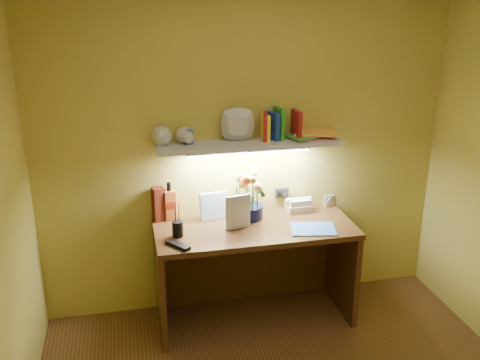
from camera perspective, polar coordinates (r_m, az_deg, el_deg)
name	(u,v)px	position (r m, az deg, el deg)	size (l,w,h in m)	color
desk	(254,273)	(3.93, 1.55, -9.91)	(1.40, 0.60, 0.75)	#341D0E
flower_bouquet	(250,196)	(3.83, 1.05, -1.73)	(0.21, 0.21, 0.34)	#080F38
telephone	(299,204)	(4.02, 6.29, -2.55)	(0.18, 0.14, 0.11)	beige
desk_clock	(330,201)	(4.14, 9.53, -2.18)	(0.09, 0.04, 0.09)	silver
whisky_bottle	(170,201)	(3.85, -7.52, -2.24)	(0.08, 0.08, 0.28)	#B75320
whisky_box	(159,204)	(3.85, -8.67, -2.55)	(0.08, 0.08, 0.25)	#54170C
pen_cup	(177,224)	(3.60, -6.69, -4.65)	(0.07, 0.07, 0.18)	black
art_card	(213,206)	(3.85, -2.85, -2.79)	(0.20, 0.04, 0.20)	white
tv_remote	(178,245)	(3.50, -6.65, -6.89)	(0.05, 0.19, 0.02)	black
blue_folder	(313,229)	(3.75, 7.79, -5.18)	(0.30, 0.22, 0.01)	#3A75D3
desk_book_a	(233,214)	(3.70, -0.79, -3.61)	(0.16, 0.02, 0.21)	white
desk_book_b	(226,214)	(3.65, -1.54, -3.64)	(0.18, 0.02, 0.25)	silver
wall_shelf	(247,138)	(3.72, 0.72, 4.45)	(1.33, 0.32, 0.25)	silver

